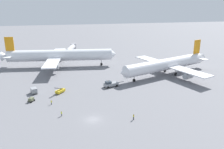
{
  "coord_description": "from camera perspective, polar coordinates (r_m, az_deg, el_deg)",
  "views": [
    {
      "loc": [
        -7.82,
        -60.06,
        33.0
      ],
      "look_at": [
        12.33,
        29.27,
        4.0
      ],
      "focal_mm": 36.87,
      "sensor_mm": 36.0,
      "label": 1
    }
  ],
  "objects": [
    {
      "name": "ground_crew_marshaller_foreground",
      "position": [
        80.32,
        -14.81,
        -6.68
      ],
      "size": [
        0.45,
        0.38,
        1.56
      ],
      "color": "#4C4C51",
      "rests_on": "ground"
    },
    {
      "name": "gse_container_dolly_flat",
      "position": [
        91.47,
        -18.8,
        -3.78
      ],
      "size": [
        3.06,
        3.71,
        2.15
      ],
      "color": "slate",
      "rests_on": "ground"
    },
    {
      "name": "gse_gpu_cart_small",
      "position": [
        84.67,
        -19.41,
        -5.85
      ],
      "size": [
        2.45,
        2.62,
        1.9
      ],
      "color": "#666B4C",
      "rests_on": "ground"
    },
    {
      "name": "ground_plane",
      "position": [
        68.97,
        -4.74,
        -11.08
      ],
      "size": [
        600.0,
        600.0,
        0.0
      ],
      "primitive_type": "plane",
      "color": "slate"
    },
    {
      "name": "airliner_being_pushed",
      "position": [
        110.86,
        13.35,
        2.44
      ],
      "size": [
        50.31,
        43.17,
        14.78
      ],
      "color": "silver",
      "rests_on": "ground"
    },
    {
      "name": "pushback_tug",
      "position": [
        93.35,
        -0.35,
        -2.36
      ],
      "size": [
        8.99,
        4.1,
        2.81
      ],
      "color": "gray",
      "rests_on": "ground"
    },
    {
      "name": "airliner_at_gate_left",
      "position": [
        124.88,
        -12.85,
        4.63
      ],
      "size": [
        59.65,
        45.01,
        16.08
      ],
      "color": "white",
      "rests_on": "ground"
    },
    {
      "name": "ground_crew_ramp_agent_by_cones",
      "position": [
        68.6,
        5.37,
        -10.39
      ],
      "size": [
        0.36,
        0.49,
        1.76
      ],
      "color": "black",
      "rests_on": "ground"
    },
    {
      "name": "ground_crew_wing_walker_right",
      "position": [
        71.93,
        -12.42,
        -9.45
      ],
      "size": [
        0.36,
        0.36,
        1.6
      ],
      "color": "#4C4C51",
      "rests_on": "ground"
    },
    {
      "name": "jet_bridge",
      "position": [
        154.11,
        -10.07,
        6.48
      ],
      "size": [
        8.22,
        20.77,
        5.85
      ],
      "color": "#B7B7BC",
      "rests_on": "ground"
    },
    {
      "name": "gse_belt_loader_portside",
      "position": [
        89.43,
        -12.74,
        -3.97
      ],
      "size": [
        4.09,
        4.59,
        3.02
      ],
      "color": "gold",
      "rests_on": "ground"
    }
  ]
}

